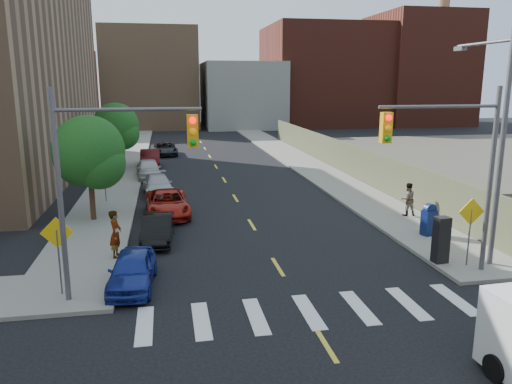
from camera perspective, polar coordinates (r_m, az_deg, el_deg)
name	(u,v)px	position (r m, az deg, el deg)	size (l,w,h in m)	color
sidewalk_nw	(130,153)	(52.20, -14.19, 4.38)	(3.50, 73.00, 0.15)	gray
sidewalk_ne	(279,149)	(53.42, 2.68, 4.93)	(3.50, 73.00, 0.15)	gray
fence_north	(339,156)	(40.93, 9.48, 4.09)	(0.12, 44.00, 2.50)	#646546
bg_bldg_west	(42,89)	(82.06, -23.29, 10.75)	(14.00, 18.00, 12.00)	#592319
bg_bldg_midwest	(151,79)	(82.11, -11.88, 12.54)	(14.00, 16.00, 15.00)	#8C6B4C
bg_bldg_center	(241,95)	(81.04, -1.70, 11.03)	(12.00, 16.00, 10.00)	gray
bg_bldg_east	(322,76)	(86.16, 7.56, 13.02)	(18.00, 18.00, 16.00)	#592319
bg_bldg_fareast	(417,70)	(90.53, 17.94, 13.14)	(14.00, 16.00, 18.00)	#592319
smokestack	(441,39)	(92.69, 20.42, 16.04)	(1.80, 1.80, 28.00)	#8C6B4C
signal_nw	(108,167)	(16.40, -16.57, 2.80)	(4.59, 0.30, 7.00)	#59595E
signal_ne	(455,157)	(19.20, 21.76, 3.79)	(4.59, 0.30, 7.00)	#59595E
streetlight_ne	(496,133)	(21.10, 25.77, 6.04)	(0.25, 3.70, 9.00)	#59595E
warn_sign_nw	(58,242)	(17.75, -21.74, -5.28)	(1.06, 0.06, 2.83)	#59595E
warn_sign_ne	(471,219)	(20.76, 23.33, -2.90)	(1.06, 0.06, 2.83)	#59595E
warn_sign_midwest	(104,171)	(30.75, -16.96, 2.34)	(1.06, 0.06, 2.83)	#59595E
tree_west_near	(89,156)	(26.67, -18.53, 3.97)	(3.66, 3.64, 5.52)	#332114
tree_west_far	(116,128)	(41.48, -15.70, 7.01)	(3.66, 3.64, 5.52)	#332114
parked_car_blue	(132,270)	(18.34, -13.96, -8.65)	(1.51, 3.76, 1.28)	navy
parked_car_black	(158,229)	(23.10, -11.15, -4.14)	(1.31, 3.74, 1.23)	black
parked_car_red	(167,203)	(27.46, -10.09, -1.29)	(2.26, 4.89, 1.36)	maroon
parked_car_silver	(158,185)	(32.80, -11.16, 0.83)	(1.75, 4.30, 1.25)	#AFB1B7
parked_car_white	(149,169)	(38.19, -12.18, 2.59)	(1.73, 4.30, 1.47)	#BDBDBD
parked_car_maroon	(150,159)	(43.05, -12.00, 3.73)	(1.60, 4.58, 1.51)	#410D0F
parked_car_grey	(166,149)	(50.21, -10.30, 4.90)	(2.13, 4.62, 1.28)	black
mailbox	(429,220)	(24.49, 19.17, -3.01)	(0.71, 0.60, 1.51)	#0D1B50
payphone	(441,240)	(20.94, 20.39, -5.14)	(0.55, 0.45, 1.85)	black
pedestrian_west	(116,234)	(21.01, -15.75, -4.63)	(0.71, 0.47, 1.94)	gray
pedestrian_east	(408,199)	(27.66, 16.94, -0.80)	(0.86, 0.67, 1.76)	gray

